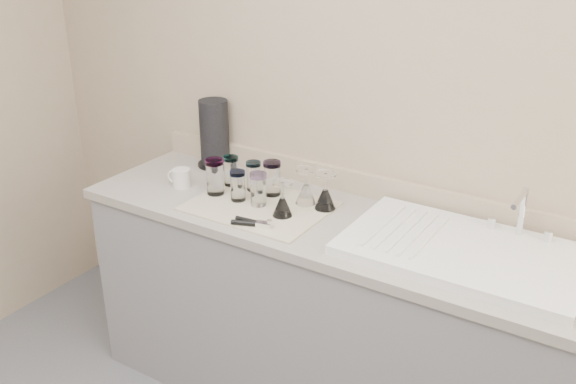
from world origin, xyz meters
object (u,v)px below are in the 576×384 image
Objects in this scene: sink_unit at (463,250)px; tumbler_magenta at (215,176)px; can_opener at (253,223)px; white_mug at (181,178)px; tumbler_cyan at (254,176)px; paper_towel_roll at (214,134)px; goblet_back_right at (325,196)px; goblet_back_left at (306,192)px; goblet_front_left at (282,204)px; tumbler_blue at (238,185)px; tumbler_lavender at (258,189)px; tumbler_teal at (231,171)px; tumbler_purple at (272,178)px.

sink_unit is 1.06m from tumbler_magenta.
can_opener is (0.31, -0.16, -0.07)m from tumbler_magenta.
sink_unit is 1.24m from white_mug.
tumbler_cyan is 0.40× the size of paper_towel_roll.
goblet_back_right reaches higher than can_opener.
goblet_back_left is 0.15m from goblet_front_left.
sink_unit is 0.71m from goblet_front_left.
tumbler_lavender is at bearing 3.70° from tumbler_blue.
white_mug is at bearing -167.32° from goblet_back_left.
goblet_back_right is (0.34, 0.12, -0.01)m from tumbler_blue.
goblet_back_left is 0.09m from goblet_back_right.
tumbler_magenta reaches higher than can_opener.
goblet_back_left is 1.07× the size of goblet_front_left.
tumbler_cyan is 0.83× the size of goblet_back_right.
tumbler_magenta is at bearing 151.98° from can_opener.
paper_towel_roll is at bearing 128.20° from tumbler_magenta.
tumbler_teal is 1.02× the size of tumbler_blue.
tumbler_teal is 0.47m from goblet_back_right.
tumbler_magenta is (-0.11, -0.12, 0.01)m from tumbler_cyan.
can_opener is at bearing -119.40° from goblet_back_right.
goblet_back_left is (0.37, 0.12, -0.03)m from tumbler_magenta.
paper_towel_roll is at bearing 151.88° from goblet_front_left.
sink_unit is at bearing 6.60° from goblet_front_left.
tumbler_magenta is 0.36m from goblet_front_left.
tumbler_purple is 0.21m from goblet_front_left.
paper_towel_roll is at bearing 140.46° from tumbler_blue.
tumbler_purple reaches higher than white_mug.
white_mug is at bearing -178.63° from tumbler_lavender.
can_opener is (-0.07, -0.28, -0.04)m from goblet_back_left.
tumbler_teal is 0.22m from white_mug.
tumbler_magenta is at bearing -133.63° from tumbler_cyan.
tumbler_magenta and goblet_back_right have the same top height.
can_opener is at bearing -40.01° from paper_towel_roll.
sink_unit is 0.60m from goblet_back_right.
goblet_back_left is at bearing 36.98° from tumbler_lavender.
tumbler_cyan is at bearing 132.29° from tumbler_lavender.
tumbler_magenta is at bearing -165.73° from goblet_back_right.
tumbler_purple is 0.46× the size of paper_towel_roll.
tumbler_magenta is (-0.21, -0.12, 0.00)m from tumbler_purple.
goblet_front_left reaches higher than white_mug.
goblet_back_right is at bearing -13.10° from paper_towel_roll.
goblet_back_right is 0.98× the size of can_opener.
tumbler_teal is at bearing 158.23° from goblet_front_left.
goblet_back_left is 1.31× the size of white_mug.
goblet_back_right is at bearing 24.94° from tumbler_lavender.
tumbler_lavender is 0.27m from goblet_back_right.
goblet_back_right is (0.46, 0.01, -0.01)m from tumbler_teal.
goblet_back_right is (-0.59, 0.07, 0.04)m from sink_unit.
tumbler_teal is 1.13× the size of white_mug.
goblet_front_left is 0.90× the size of can_opener.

